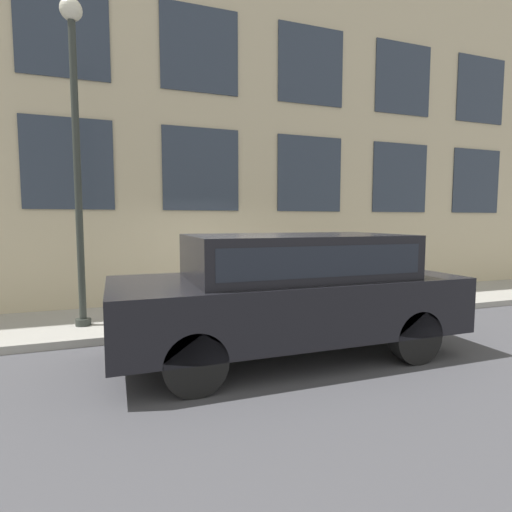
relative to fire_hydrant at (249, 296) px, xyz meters
name	(u,v)px	position (x,y,z in m)	size (l,w,h in m)	color
ground_plane	(231,333)	(-0.49, 0.49, -0.54)	(80.00, 80.00, 0.00)	#47474C
sidewalk	(215,314)	(0.71, 0.49, -0.48)	(2.39, 60.00, 0.13)	#9E9B93
building_facade	(199,97)	(2.05, 0.49, 4.23)	(0.33, 40.00, 9.55)	#C6B793
fire_hydrant	(249,296)	(0.00, 0.00, 0.00)	(0.35, 0.46, 0.81)	#2D7260
person	(263,277)	(0.42, -0.45, 0.29)	(0.28, 0.19, 1.17)	#232328
parked_truck_charcoal_near	(291,286)	(-1.88, -0.02, 0.48)	(2.02, 4.99, 1.78)	black
street_lamp	(76,128)	(0.43, 2.95, 3.01)	(0.36, 0.36, 5.52)	#2D332D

